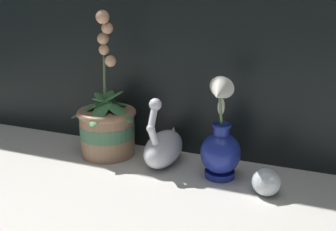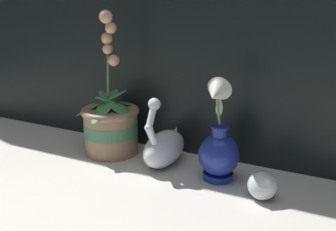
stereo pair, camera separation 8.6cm
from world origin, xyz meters
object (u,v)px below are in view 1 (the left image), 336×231
Objects in this scene: swan_figurine at (164,146)px; glass_sphere at (266,182)px; orchid_potted_plant at (107,125)px; blue_vase at (220,146)px.

swan_figurine is 2.99× the size of glass_sphere.
blue_vase is (0.36, -0.03, -0.00)m from orchid_potted_plant.
swan_figurine is 0.31m from glass_sphere.
glass_sphere is at bearing -9.49° from orchid_potted_plant.
blue_vase is 3.96× the size of glass_sphere.
swan_figurine is at bearing -2.69° from orchid_potted_plant.
orchid_potted_plant is at bearing 175.07° from blue_vase.
swan_figurine is 0.17m from blue_vase.
blue_vase is 0.15m from glass_sphere.
blue_vase is at bearing -4.93° from orchid_potted_plant.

